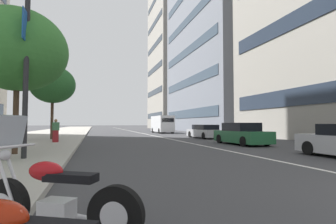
{
  "coord_description": "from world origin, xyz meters",
  "views": [
    {
      "loc": [
        -1.92,
        6.56,
        1.39
      ],
      "look_at": [
        10.44,
        2.94,
        1.98
      ],
      "focal_mm": 27.02,
      "sensor_mm": 36.0,
      "label": 1
    }
  ],
  "objects_px": {
    "pedestrian_on_plaza": "(56,131)",
    "car_lead_in_lane": "(242,134)",
    "delivery_van_ahead": "(162,124)",
    "street_tree_by_lamp_post": "(18,50)",
    "street_tree_mid_sidewalk": "(53,85)",
    "street_lamp_with_banners": "(37,10)",
    "car_following_behind": "(205,132)",
    "motorcycle_mid_row": "(55,200)"
  },
  "relations": [
    {
      "from": "street_lamp_with_banners",
      "to": "street_tree_mid_sidewalk",
      "type": "height_order",
      "value": "street_lamp_with_banners"
    },
    {
      "from": "street_tree_mid_sidewalk",
      "to": "pedestrian_on_plaza",
      "type": "xyz_separation_m",
      "value": [
        -3.54,
        -0.76,
        -3.57
      ]
    },
    {
      "from": "car_following_behind",
      "to": "street_tree_mid_sidewalk",
      "type": "distance_m",
      "value": 13.88
    },
    {
      "from": "delivery_van_ahead",
      "to": "street_lamp_with_banners",
      "type": "bearing_deg",
      "value": 153.93
    },
    {
      "from": "delivery_van_ahead",
      "to": "car_following_behind",
      "type": "bearing_deg",
      "value": -179.78
    },
    {
      "from": "motorcycle_mid_row",
      "to": "street_tree_by_lamp_post",
      "type": "relative_size",
      "value": 0.33
    },
    {
      "from": "pedestrian_on_plaza",
      "to": "street_lamp_with_banners",
      "type": "bearing_deg",
      "value": 155.19
    },
    {
      "from": "motorcycle_mid_row",
      "to": "delivery_van_ahead",
      "type": "distance_m",
      "value": 34.14
    },
    {
      "from": "motorcycle_mid_row",
      "to": "pedestrian_on_plaza",
      "type": "xyz_separation_m",
      "value": [
        14.88,
        2.0,
        0.47
      ]
    },
    {
      "from": "pedestrian_on_plaza",
      "to": "car_lead_in_lane",
      "type": "bearing_deg",
      "value": -133.61
    },
    {
      "from": "motorcycle_mid_row",
      "to": "street_lamp_with_banners",
      "type": "xyz_separation_m",
      "value": [
        6.7,
        1.63,
        5.1
      ]
    },
    {
      "from": "street_tree_mid_sidewalk",
      "to": "street_tree_by_lamp_post",
      "type": "bearing_deg",
      "value": -179.35
    },
    {
      "from": "motorcycle_mid_row",
      "to": "street_tree_mid_sidewalk",
      "type": "xyz_separation_m",
      "value": [
        18.42,
        2.76,
        4.04
      ]
    },
    {
      "from": "car_following_behind",
      "to": "pedestrian_on_plaza",
      "type": "relative_size",
      "value": 3.02
    },
    {
      "from": "motorcycle_mid_row",
      "to": "street_tree_by_lamp_post",
      "type": "xyz_separation_m",
      "value": [
        8.32,
        2.65,
        3.98
      ]
    },
    {
      "from": "car_lead_in_lane",
      "to": "delivery_van_ahead",
      "type": "distance_m",
      "value": 21.18
    },
    {
      "from": "motorcycle_mid_row",
      "to": "street_tree_by_lamp_post",
      "type": "distance_m",
      "value": 9.59
    },
    {
      "from": "delivery_van_ahead",
      "to": "street_tree_by_lamp_post",
      "type": "relative_size",
      "value": 0.92
    },
    {
      "from": "delivery_van_ahead",
      "to": "pedestrian_on_plaza",
      "type": "height_order",
      "value": "delivery_van_ahead"
    },
    {
      "from": "car_following_behind",
      "to": "street_tree_by_lamp_post",
      "type": "bearing_deg",
      "value": 125.69
    },
    {
      "from": "car_following_behind",
      "to": "street_tree_mid_sidewalk",
      "type": "xyz_separation_m",
      "value": [
        -0.33,
        13.33,
        3.87
      ]
    },
    {
      "from": "car_lead_in_lane",
      "to": "car_following_behind",
      "type": "relative_size",
      "value": 0.95
    },
    {
      "from": "street_tree_mid_sidewalk",
      "to": "pedestrian_on_plaza",
      "type": "height_order",
      "value": "street_tree_mid_sidewalk"
    },
    {
      "from": "car_lead_in_lane",
      "to": "street_lamp_with_banners",
      "type": "bearing_deg",
      "value": 110.33
    },
    {
      "from": "delivery_van_ahead",
      "to": "street_tree_mid_sidewalk",
      "type": "xyz_separation_m",
      "value": [
        -14.18,
        12.87,
        3.15
      ]
    },
    {
      "from": "car_lead_in_lane",
      "to": "street_lamp_with_banners",
      "type": "height_order",
      "value": "street_lamp_with_banners"
    },
    {
      "from": "car_lead_in_lane",
      "to": "pedestrian_on_plaza",
      "type": "distance_m",
      "value": 12.4
    },
    {
      "from": "delivery_van_ahead",
      "to": "street_tree_by_lamp_post",
      "type": "height_order",
      "value": "street_tree_by_lamp_post"
    },
    {
      "from": "car_following_behind",
      "to": "street_tree_by_lamp_post",
      "type": "relative_size",
      "value": 0.78
    },
    {
      "from": "motorcycle_mid_row",
      "to": "car_following_behind",
      "type": "distance_m",
      "value": 21.52
    },
    {
      "from": "car_lead_in_lane",
      "to": "street_tree_by_lamp_post",
      "type": "height_order",
      "value": "street_tree_by_lamp_post"
    },
    {
      "from": "car_lead_in_lane",
      "to": "street_tree_mid_sidewalk",
      "type": "height_order",
      "value": "street_tree_mid_sidewalk"
    },
    {
      "from": "motorcycle_mid_row",
      "to": "delivery_van_ahead",
      "type": "bearing_deg",
      "value": -77.93
    },
    {
      "from": "car_following_behind",
      "to": "street_tree_mid_sidewalk",
      "type": "bearing_deg",
      "value": 88.83
    },
    {
      "from": "car_following_behind",
      "to": "delivery_van_ahead",
      "type": "relative_size",
      "value": 0.85
    },
    {
      "from": "delivery_van_ahead",
      "to": "street_tree_by_lamp_post",
      "type": "bearing_deg",
      "value": 150.6
    },
    {
      "from": "delivery_van_ahead",
      "to": "street_tree_by_lamp_post",
      "type": "xyz_separation_m",
      "value": [
        -24.28,
        12.75,
        3.09
      ]
    },
    {
      "from": "motorcycle_mid_row",
      "to": "delivery_van_ahead",
      "type": "height_order",
      "value": "delivery_van_ahead"
    },
    {
      "from": "street_lamp_with_banners",
      "to": "street_tree_by_lamp_post",
      "type": "xyz_separation_m",
      "value": [
        1.61,
        1.02,
        -1.12
      ]
    },
    {
      "from": "motorcycle_mid_row",
      "to": "street_tree_by_lamp_post",
      "type": "height_order",
      "value": "street_tree_by_lamp_post"
    },
    {
      "from": "motorcycle_mid_row",
      "to": "car_lead_in_lane",
      "type": "relative_size",
      "value": 0.45
    },
    {
      "from": "delivery_van_ahead",
      "to": "street_tree_mid_sidewalk",
      "type": "bearing_deg",
      "value": 136.09
    }
  ]
}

